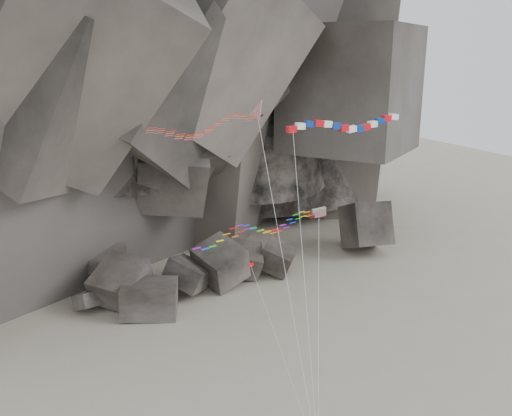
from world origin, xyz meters
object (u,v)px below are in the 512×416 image
banner_kite (346,126)px  pennant_kite (263,300)px  delta_kite (200,126)px  parafoil_kite (256,229)px

banner_kite → pennant_kite: bearing=-168.3°
delta_kite → parafoil_kite: delta_kite is taller
banner_kite → parafoil_kite: size_ratio=1.45×
banner_kite → parafoil_kite: banner_kite is taller
delta_kite → banner_kite: (14.01, -1.04, -0.94)m
delta_kite → pennant_kite: bearing=-25.5°
banner_kite → parafoil_kite: 12.34m
banner_kite → parafoil_kite: (-8.83, 0.93, -8.57)m
pennant_kite → parafoil_kite: bearing=71.0°
pennant_kite → delta_kite: bearing=150.6°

